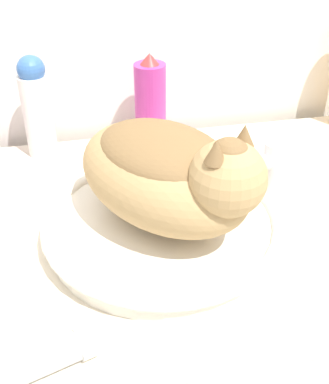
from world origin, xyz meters
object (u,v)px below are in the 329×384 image
cat (169,171)px  faucet (269,166)px  cream_tube (37,363)px  spray_bottle_trigger (150,103)px  lotion_bottle_white (37,107)px

cat → faucet: (0.20, 0.09, -0.07)m
cat → cream_tube: bearing=-78.1°
cream_tube → spray_bottle_trigger: bearing=66.3°
spray_bottle_trigger → lotion_bottle_white: 0.22m
faucet → cream_tube: (-0.40, -0.29, -0.04)m
cat → faucet: size_ratio=2.74×
faucet → cream_tube: bearing=15.7°
lotion_bottle_white → cream_tube: size_ratio=1.42×
cat → faucet: bearing=80.0°
cat → spray_bottle_trigger: 0.33m
spray_bottle_trigger → cream_tube: (-0.23, -0.53, -0.07)m
cat → lotion_bottle_white: size_ratio=1.70×
cat → spray_bottle_trigger: bearing=140.3°
cat → lotion_bottle_white: 0.38m
faucet → spray_bottle_trigger: 0.29m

